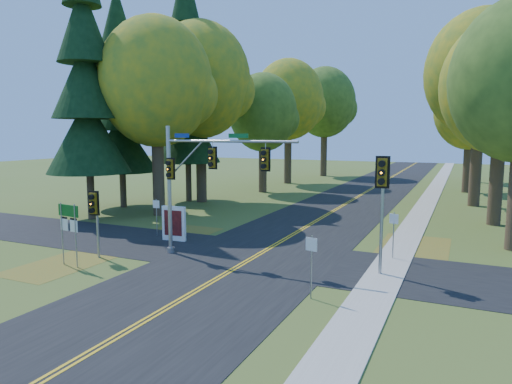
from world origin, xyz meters
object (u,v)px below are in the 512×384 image
at_px(route_sign_cluster, 69,222).
at_px(info_kiosk, 174,224).
at_px(traffic_mast, 198,173).
at_px(east_signal_pole, 382,186).

relative_size(route_sign_cluster, info_kiosk, 1.47).
bearing_deg(info_kiosk, traffic_mast, -40.86).
bearing_deg(traffic_mast, info_kiosk, 144.61).
xyz_separation_m(traffic_mast, route_sign_cluster, (-4.48, -3.74, -2.04)).
height_order(east_signal_pole, route_sign_cluster, east_signal_pole).
xyz_separation_m(traffic_mast, info_kiosk, (-3.02, 2.23, -3.09)).
bearing_deg(route_sign_cluster, info_kiosk, 83.12).
relative_size(traffic_mast, east_signal_pole, 1.38).
relative_size(traffic_mast, info_kiosk, 3.58).
relative_size(east_signal_pole, route_sign_cluster, 1.76).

